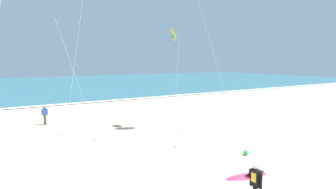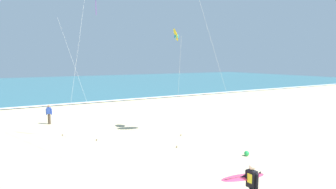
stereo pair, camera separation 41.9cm
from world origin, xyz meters
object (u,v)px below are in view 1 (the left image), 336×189
kite_delta_golden_close (174,35)px  beach_ball (246,153)px  bystander_blue_top (45,115)px  surfer_trailing (251,180)px

kite_delta_golden_close → beach_ball: bearing=-89.3°
kite_delta_golden_close → bystander_blue_top: 12.15m
surfer_trailing → kite_delta_golden_close: bearing=69.4°
kite_delta_golden_close → bystander_blue_top: kite_delta_golden_close is taller
surfer_trailing → bystander_blue_top: (-3.52, 18.28, -0.23)m
kite_delta_golden_close → bystander_blue_top: bearing=137.6°
surfer_trailing → kite_delta_golden_close: size_ratio=0.29×
kite_delta_golden_close → beach_ball: (0.09, -7.00, -6.82)m
kite_delta_golden_close → beach_ball: kite_delta_golden_close is taller
surfer_trailing → bystander_blue_top: surfer_trailing is taller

